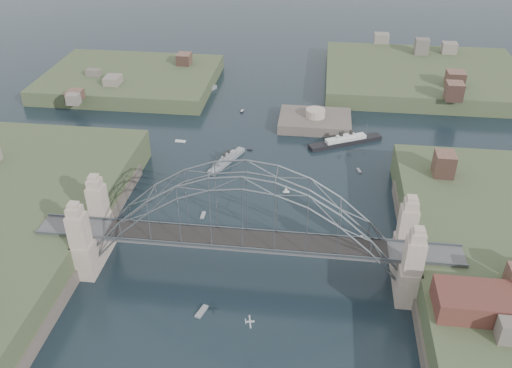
% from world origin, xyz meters
% --- Properties ---
extents(ground, '(500.00, 500.00, 0.00)m').
position_xyz_m(ground, '(0.00, 0.00, 0.00)').
color(ground, black).
rests_on(ground, ground).
extents(bridge, '(84.00, 13.80, 24.60)m').
position_xyz_m(bridge, '(0.00, 0.00, 12.32)').
color(bridge, '#4F4E51').
rests_on(bridge, ground).
extents(headland_nw, '(60.00, 45.00, 9.00)m').
position_xyz_m(headland_nw, '(-55.00, 95.00, 0.50)').
color(headland_nw, '#3D492C').
rests_on(headland_nw, ground).
extents(headland_ne, '(70.00, 55.00, 9.50)m').
position_xyz_m(headland_ne, '(50.00, 110.00, 0.75)').
color(headland_ne, '#3D492C').
rests_on(headland_ne, ground).
extents(fort_island, '(22.00, 16.00, 9.40)m').
position_xyz_m(fort_island, '(12.00, 70.00, -0.34)').
color(fort_island, '#50473F').
rests_on(fort_island, ground).
extents(wharf_shed, '(20.00, 8.00, 4.00)m').
position_xyz_m(wharf_shed, '(44.00, -14.00, 10.00)').
color(wharf_shed, '#592D26').
rests_on(wharf_shed, shore_east).
extents(naval_cruiser_near, '(8.10, 15.29, 4.72)m').
position_xyz_m(naval_cruiser_near, '(-11.24, 43.78, 0.73)').
color(naval_cruiser_near, gray).
rests_on(naval_cruiser_near, ground).
extents(naval_cruiser_far, '(8.72, 15.19, 5.33)m').
position_xyz_m(naval_cruiser_far, '(-28.05, 89.35, 0.83)').
color(naval_cruiser_far, gray).
rests_on(naval_cruiser_far, ground).
extents(ocean_liner, '(21.54, 13.09, 5.55)m').
position_xyz_m(ocean_liner, '(21.22, 58.78, 0.86)').
color(ocean_liner, black).
rests_on(ocean_liner, ground).
extents(aeroplane, '(1.66, 2.99, 0.44)m').
position_xyz_m(aeroplane, '(3.34, -18.79, 5.64)').
color(aeroplane, silver).
extents(small_boat_a, '(0.92, 2.77, 0.45)m').
position_xyz_m(small_boat_a, '(-12.60, 18.22, 0.15)').
color(small_boat_a, silver).
rests_on(small_boat_a, ground).
extents(small_boat_b, '(1.69, 1.24, 2.38)m').
position_xyz_m(small_boat_b, '(6.06, 30.64, 1.02)').
color(small_boat_b, silver).
rests_on(small_boat_b, ground).
extents(small_boat_c, '(2.11, 3.58, 0.45)m').
position_xyz_m(small_boat_c, '(-6.52, -12.21, 0.15)').
color(small_boat_c, silver).
rests_on(small_boat_c, ground).
extents(small_boat_d, '(1.44, 2.42, 0.45)m').
position_xyz_m(small_boat_d, '(24.64, 43.50, 0.15)').
color(small_boat_d, silver).
rests_on(small_boat_d, ground).
extents(small_boat_e, '(3.16, 1.22, 0.45)m').
position_xyz_m(small_boat_e, '(-26.89, 54.22, 0.15)').
color(small_boat_e, silver).
rests_on(small_boat_e, ground).
extents(small_boat_f, '(1.41, 0.54, 0.45)m').
position_xyz_m(small_boat_f, '(-5.88, 51.48, 0.15)').
color(small_boat_f, silver).
rests_on(small_boat_f, ground).
extents(small_boat_h, '(1.01, 2.17, 1.43)m').
position_xyz_m(small_boat_h, '(-11.83, 77.05, 0.29)').
color(small_boat_h, silver).
rests_on(small_boat_h, ground).
extents(small_boat_i, '(2.52, 1.71, 1.43)m').
position_xyz_m(small_boat_i, '(24.42, 13.72, 0.28)').
color(small_boat_i, silver).
rests_on(small_boat_i, ground).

